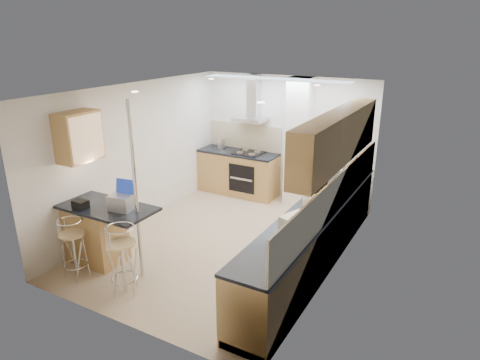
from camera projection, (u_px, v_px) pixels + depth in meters
The scene contains 16 objects.
ground at pixel (226, 242), 7.08m from camera, with size 4.80×4.80×0.00m, color tan.
room_shell at pixel (255, 149), 6.74m from camera, with size 3.64×4.84×2.51m.
right_counter at pixel (314, 237), 6.24m from camera, with size 0.63×4.40×0.92m.
back_counter at pixel (238, 172), 9.10m from camera, with size 1.70×0.63×0.92m.
peninsula at pixel (109, 236), 6.25m from camera, with size 1.47×0.72×0.94m.
microwave at pixel (323, 198), 6.02m from camera, with size 0.56×0.38×0.31m, color white.
laptop at pixel (121, 203), 5.94m from camera, with size 0.32×0.24×0.22m, color #A4A6AC.
bag at pixel (80, 204), 6.02m from camera, with size 0.21×0.15×0.12m, color black.
bar_stool_near at pixel (74, 249), 5.93m from camera, with size 0.36×0.36×0.89m, color tan, non-canonical shape.
bar_stool_end at pixel (123, 260), 5.56m from camera, with size 0.39×0.39×0.97m, color tan, non-canonical shape.
jar_a at pixel (326, 190), 6.51m from camera, with size 0.12×0.12×0.20m, color silver.
jar_b at pixel (343, 174), 7.30m from camera, with size 0.11×0.11×0.15m, color silver.
jar_c at pixel (308, 205), 5.90m from camera, with size 0.14×0.14×0.21m, color beige.
jar_d at pixel (310, 220), 5.51m from camera, with size 0.10×0.10×0.15m, color white.
bread_bin at pixel (297, 224), 5.36m from camera, with size 0.30×0.38×0.20m, color silver.
kettle at pixel (221, 143), 9.19m from camera, with size 0.16×0.16×0.22m, color silver.
Camera 1 is at (3.29, -5.44, 3.30)m, focal length 32.00 mm.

